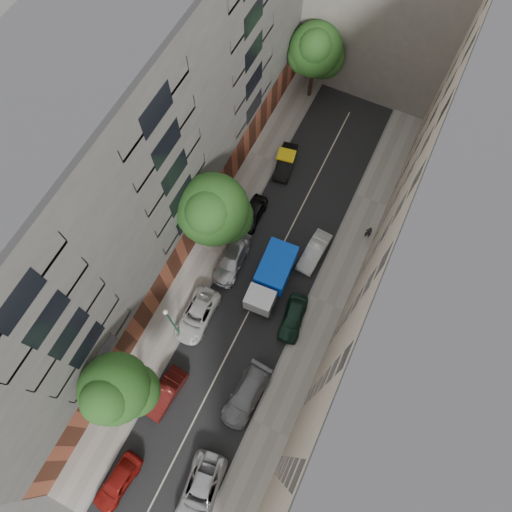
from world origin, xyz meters
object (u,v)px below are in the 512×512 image
Objects in this scene: tarp_truck at (271,277)px; tree_near at (116,391)px; car_left_4 at (253,214)px; lamp_post at (171,321)px; pedestrian at (368,232)px; tree_mid at (213,212)px; tree_far at (316,52)px; car_left_5 at (286,162)px; car_left_1 at (166,393)px; car_left_2 at (197,315)px; car_right_0 at (200,492)px; car_right_2 at (293,318)px; car_right_3 at (314,252)px; car_left_0 at (118,482)px; car_left_3 at (232,260)px; car_right_1 at (246,395)px.

tree_near is (-5.10, -13.17, 4.88)m from tarp_truck.
lamp_post is at bearing -94.21° from car_left_4.
pedestrian is (10.00, 2.63, 0.28)m from car_left_4.
pedestrian is (10.90, 20.87, -5.45)m from tree_near.
tree_mid is 19.13m from tree_far.
car_left_5 is 19.07m from lamp_post.
car_left_1 is 6.12m from tree_near.
tarp_truck is 1.23× the size of car_left_2.
car_left_1 reaches higher than car_left_4.
pedestrian is (3.60, 24.26, 0.21)m from car_right_0.
car_right_2 reaches higher than car_right_3.
car_left_0 reaches higher than car_left_4.
car_left_3 reaches higher than car_left_0.
car_left_2 is 0.75× the size of lamp_post.
tree_mid is at bearing 100.51° from car_left_2.
tree_far is (-7.34, 16.29, 5.02)m from car_right_3.
car_left_3 is 0.55× the size of tree_near.
tree_mid reaches higher than car_right_2.
car_right_1 is 17.34m from pedestrian.
car_right_2 is 10.26m from pedestrian.
car_left_1 is 14.29m from tree_mid.
car_left_2 is (-4.20, -5.36, -0.84)m from tarp_truck.
car_left_2 is at bearing 72.58° from lamp_post.
car_left_0 is 8.03m from tree_near.
car_right_1 reaches higher than car_left_3.
tree_far is (-8.08, 22.49, 4.99)m from car_right_2.
car_left_2 is at bearing -120.27° from car_right_3.
tree_far reaches higher than car_right_2.
car_left_3 is at bearing -29.06° from tree_mid.
car_right_0 is at bearing -53.00° from lamp_post.
car_left_1 is 16.80m from car_right_3.
car_left_0 is 6.78m from car_left_1.
car_left_5 is 0.46× the size of tree_mid.
car_right_1 is 14.16m from tree_mid.
car_left_0 is at bearing -88.23° from car_left_2.
car_right_0 reaches higher than car_left_1.
car_left_4 is 0.77× the size of car_right_1.
tree_mid reaches higher than tarp_truck.
car_right_1 reaches higher than car_left_0.
tree_near is 6.29m from lamp_post.
car_right_0 is (2.20, -16.56, -0.78)m from tarp_truck.
tree_near is at bearing -102.77° from car_left_5.
car_left_0 is 5.95m from car_right_0.
tree_far is at bearing 108.09° from car_right_1.
car_right_2 is at bearing -70.25° from tree_far.
car_left_0 is at bearing -89.49° from car_left_4.
tree_near is (-0.90, -18.25, 5.73)m from car_left_4.
car_left_3 is 0.55× the size of tree_mid.
car_left_2 is at bearing -163.64° from car_right_2.
car_left_5 is at bearing 87.01° from tree_near.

